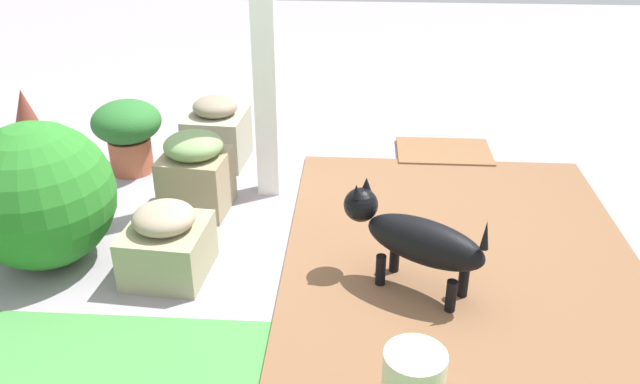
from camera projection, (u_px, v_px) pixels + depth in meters
name	position (u px, v px, depth m)	size (l,w,h in m)	color
ground_plane	(311.00, 213.00, 3.80)	(12.00, 12.00, 0.00)	#9A8F98
brick_path	(462.00, 260.00, 3.35)	(1.80, 2.40, 0.02)	brown
porch_pillar	(263.00, 15.00, 3.56)	(0.13, 0.13, 2.14)	white
stone_planter_nearest	(217.00, 132.00, 4.34)	(0.40, 0.44, 0.45)	#9A977F
stone_planter_near	(196.00, 172.00, 3.74)	(0.40, 0.39, 0.48)	gray
stone_planter_mid	(167.00, 243.00, 3.18)	(0.41, 0.44, 0.38)	#989671
round_shrub	(39.00, 196.00, 3.20)	(0.74, 0.74, 0.74)	#297526
terracotta_pot_broad	(128.00, 130.00, 4.16)	(0.44, 0.44, 0.48)	#B55D42
terracotta_pot_spiky	(29.00, 129.00, 4.30)	(0.22, 0.22, 0.51)	#AB5633
dog	(414.00, 238.00, 3.01)	(0.68, 0.49, 0.49)	black
doormat	(444.00, 152.00, 4.53)	(0.64, 0.44, 0.03)	brown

